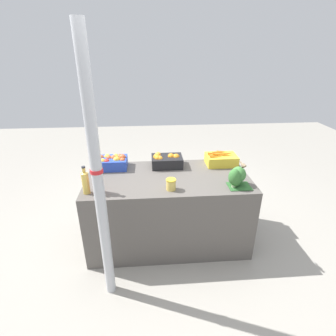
# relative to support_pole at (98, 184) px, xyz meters

# --- Properties ---
(ground_plane) EXTENTS (10.00, 10.00, 0.00)m
(ground_plane) POSITION_rel_support_pole_xyz_m (0.59, 0.70, -1.12)
(ground_plane) COLOR gray
(market_table) EXTENTS (1.73, 0.87, 0.82)m
(market_table) POSITION_rel_support_pole_xyz_m (0.59, 0.70, -0.71)
(market_table) COLOR #56514C
(market_table) RESTS_ON ground_plane
(support_pole) EXTENTS (0.10, 0.10, 2.24)m
(support_pole) POSITION_rel_support_pole_xyz_m (0.00, 0.00, 0.00)
(support_pole) COLOR #B7BABF
(support_pole) RESTS_ON ground_plane
(apple_crate) EXTENTS (0.35, 0.25, 0.16)m
(apple_crate) POSITION_rel_support_pole_xyz_m (-0.03, 0.97, -0.23)
(apple_crate) COLOR #2847B7
(apple_crate) RESTS_ON market_table
(orange_crate) EXTENTS (0.35, 0.25, 0.16)m
(orange_crate) POSITION_rel_support_pole_xyz_m (0.59, 0.97, -0.23)
(orange_crate) COLOR black
(orange_crate) RESTS_ON market_table
(carrot_crate) EXTENTS (0.35, 0.25, 0.16)m
(carrot_crate) POSITION_rel_support_pole_xyz_m (1.24, 0.97, -0.24)
(carrot_crate) COLOR gold
(carrot_crate) RESTS_ON market_table
(broccoli_pile) EXTENTS (0.24, 0.21, 0.20)m
(broccoli_pile) POSITION_rel_support_pole_xyz_m (1.24, 0.43, -0.20)
(broccoli_pile) COLOR #2D602D
(broccoli_pile) RESTS_ON market_table
(juice_bottle_golden) EXTENTS (0.07, 0.07, 0.28)m
(juice_bottle_golden) POSITION_rel_support_pole_xyz_m (-0.20, 0.41, -0.19)
(juice_bottle_golden) COLOR gold
(juice_bottle_golden) RESTS_ON market_table
(juice_bottle_ruby) EXTENTS (0.07, 0.07, 0.30)m
(juice_bottle_ruby) POSITION_rel_support_pole_xyz_m (-0.08, 0.41, -0.18)
(juice_bottle_ruby) COLOR #B2333D
(juice_bottle_ruby) RESTS_ON market_table
(pickle_jar) EXTENTS (0.10, 0.10, 0.11)m
(pickle_jar) POSITION_rel_support_pole_xyz_m (0.60, 0.42, -0.25)
(pickle_jar) COLOR #DBBC56
(pickle_jar) RESTS_ON market_table
(sparrow_bird) EXTENTS (0.04, 0.14, 0.05)m
(sparrow_bird) POSITION_rel_support_pole_xyz_m (1.29, 0.42, -0.07)
(sparrow_bird) COLOR #4C3D2D
(sparrow_bird) RESTS_ON broccoli_pile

